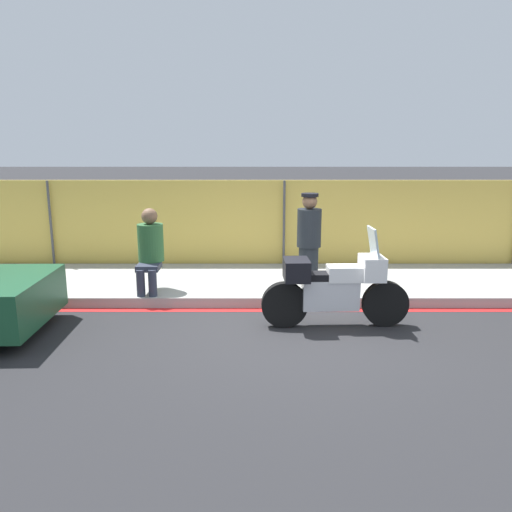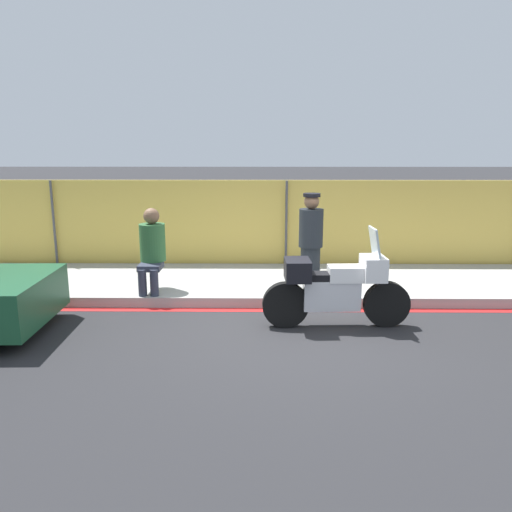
% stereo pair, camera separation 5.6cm
% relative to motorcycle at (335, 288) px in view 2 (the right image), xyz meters
% --- Properties ---
extents(ground_plane, '(120.00, 120.00, 0.00)m').
position_rel_motorcycle_xyz_m(ground_plane, '(-0.56, -0.12, -0.60)').
color(ground_plane, '#262628').
extents(sidewalk, '(36.07, 2.47, 0.17)m').
position_rel_motorcycle_xyz_m(sidewalk, '(-0.56, 2.06, -0.51)').
color(sidewalk, '#9E9E99').
rests_on(sidewalk, ground_plane).
extents(curb_paint_stripe, '(36.07, 0.18, 0.01)m').
position_rel_motorcycle_xyz_m(curb_paint_stripe, '(-0.56, 0.74, -0.59)').
color(curb_paint_stripe, red).
rests_on(curb_paint_stripe, ground_plane).
extents(storefront_fence, '(34.27, 0.17, 1.92)m').
position_rel_motorcycle_xyz_m(storefront_fence, '(-0.56, 3.39, 0.37)').
color(storefront_fence, gold).
rests_on(storefront_fence, ground_plane).
extents(motorcycle, '(2.16, 0.53, 1.47)m').
position_rel_motorcycle_xyz_m(motorcycle, '(0.00, 0.00, 0.00)').
color(motorcycle, black).
rests_on(motorcycle, ground_plane).
extents(officer_standing, '(0.43, 0.43, 1.63)m').
position_rel_motorcycle_xyz_m(officer_standing, '(-0.19, 1.77, 0.40)').
color(officer_standing, '#1E2328').
rests_on(officer_standing, sidewalk).
extents(person_seated_on_curb, '(0.44, 0.74, 1.41)m').
position_rel_motorcycle_xyz_m(person_seated_on_curb, '(-2.94, 1.33, 0.35)').
color(person_seated_on_curb, '#2D3342').
rests_on(person_seated_on_curb, sidewalk).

